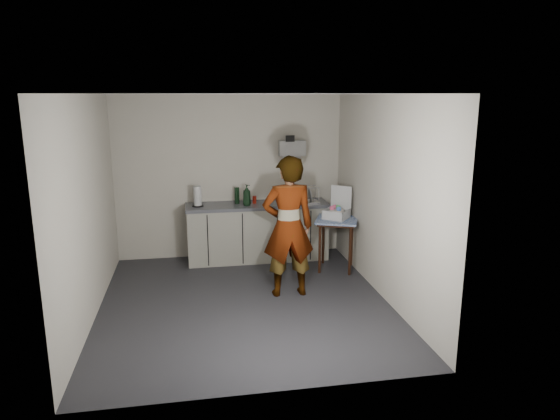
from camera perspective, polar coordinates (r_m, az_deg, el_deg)
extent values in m
plane|color=#2A2A2F|center=(6.49, -4.06, -10.49)|extent=(4.00, 4.00, 0.00)
cube|color=beige|center=(8.03, -5.75, 3.78)|extent=(3.60, 0.02, 2.60)
cube|color=beige|center=(6.51, 11.61, 1.38)|extent=(0.02, 4.00, 2.60)
cube|color=beige|center=(6.17, -21.01, 0.12)|extent=(0.02, 4.00, 2.60)
cube|color=silver|center=(5.95, -4.47, 13.08)|extent=(3.60, 4.00, 0.01)
cube|color=black|center=(8.10, -2.55, -5.29)|extent=(2.20, 0.52, 0.08)
cube|color=#A5A192|center=(7.98, -2.57, -2.63)|extent=(2.20, 0.58, 0.86)
cube|color=#545660|center=(7.87, -2.61, 0.56)|extent=(2.24, 0.62, 0.05)
cube|color=black|center=(7.64, -8.25, -3.48)|extent=(0.02, 0.01, 0.80)
cube|color=black|center=(7.68, -4.29, -3.30)|extent=(0.02, 0.01, 0.80)
cube|color=black|center=(7.75, -0.30, -3.11)|extent=(0.01, 0.01, 0.80)
cube|color=black|center=(7.85, 3.51, -2.92)|extent=(0.02, 0.01, 0.80)
cube|color=silver|center=(8.04, 1.39, 7.09)|extent=(0.42, 0.16, 0.24)
cube|color=silver|center=(8.11, 1.31, 6.14)|extent=(0.30, 0.06, 0.04)
cube|color=black|center=(7.93, 1.16, 8.16)|extent=(0.14, 0.02, 0.10)
cylinder|color=#32170B|center=(7.39, 4.56, -4.54)|extent=(0.04, 0.04, 0.72)
cylinder|color=#32170B|center=(7.35, 8.00, -4.72)|extent=(0.04, 0.04, 0.72)
cylinder|color=#32170B|center=(7.81, 4.96, -3.57)|extent=(0.04, 0.04, 0.72)
cylinder|color=#32170B|center=(7.77, 8.21, -3.74)|extent=(0.04, 0.04, 0.72)
cube|color=#32170B|center=(7.47, 6.51, -1.37)|extent=(0.69, 0.69, 0.04)
cube|color=navy|center=(7.47, 6.51, -1.14)|extent=(0.78, 0.78, 0.03)
imported|color=#B2A593|center=(6.43, 0.94, -1.93)|extent=(0.69, 0.46, 1.85)
imported|color=black|center=(7.71, -3.82, 1.72)|extent=(0.18, 0.18, 0.33)
cylinder|color=red|center=(7.88, -2.94, 1.19)|extent=(0.06, 0.06, 0.11)
cylinder|color=black|center=(7.86, -4.94, 1.67)|extent=(0.08, 0.08, 0.26)
cylinder|color=black|center=(7.78, -9.37, 0.49)|extent=(0.18, 0.18, 0.02)
cylinder|color=silver|center=(7.74, -9.42, 1.62)|extent=(0.12, 0.12, 0.30)
cube|color=silver|center=(7.96, 3.06, 0.94)|extent=(0.37, 0.28, 0.02)
cylinder|color=silver|center=(7.78, 2.07, 1.65)|extent=(0.01, 0.01, 0.24)
cylinder|color=silver|center=(7.85, 4.47, 1.73)|extent=(0.01, 0.01, 0.24)
cylinder|color=silver|center=(8.01, 1.70, 1.99)|extent=(0.01, 0.01, 0.24)
cylinder|color=silver|center=(8.08, 4.03, 2.07)|extent=(0.01, 0.01, 0.24)
cylinder|color=silver|center=(7.91, 2.41, 1.71)|extent=(0.05, 0.21, 0.20)
cylinder|color=silver|center=(7.93, 2.94, 1.73)|extent=(0.05, 0.21, 0.20)
cylinder|color=silver|center=(7.95, 3.46, 1.75)|extent=(0.05, 0.21, 0.20)
cube|color=silver|center=(7.51, 6.44, -0.90)|extent=(0.47, 0.47, 0.01)
cube|color=silver|center=(7.35, 5.96, -0.66)|extent=(0.26, 0.22, 0.12)
cube|color=silver|center=(7.64, 6.93, -0.15)|extent=(0.26, 0.22, 0.12)
cube|color=silver|center=(7.56, 5.34, -0.26)|extent=(0.22, 0.26, 0.12)
cube|color=silver|center=(7.43, 7.59, -0.54)|extent=(0.22, 0.26, 0.12)
cube|color=silver|center=(7.60, 7.01, 1.53)|extent=(0.26, 0.22, 0.33)
cylinder|color=white|center=(7.49, 6.46, -0.40)|extent=(0.22, 0.22, 0.12)
sphere|color=#F85B8E|center=(7.46, 5.96, 0.21)|extent=(0.08, 0.08, 0.08)
sphere|color=#5287E0|center=(7.41, 6.73, 0.11)|extent=(0.08, 0.08, 0.08)
sphere|color=#4EBF61|center=(7.52, 6.64, 0.30)|extent=(0.08, 0.08, 0.08)
sphere|color=#F85B8E|center=(7.54, 6.27, 0.33)|extent=(0.08, 0.08, 0.08)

